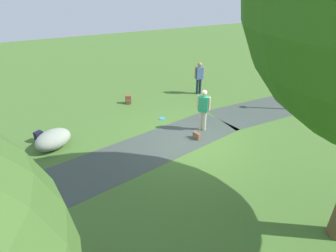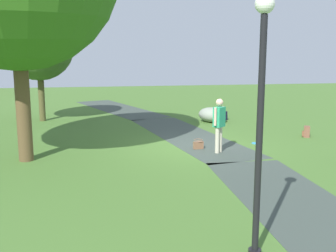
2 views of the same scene
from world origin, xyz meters
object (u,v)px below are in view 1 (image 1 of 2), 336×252
man_near_boulder (199,76)px  backpack_by_boulder (39,137)px  frisbee_on_grass (162,118)px  lawn_boulder (53,139)px  spare_backpack_on_lawn (128,100)px  woman_with_handbag (203,107)px  handbag_on_grass (197,135)px

man_near_boulder → backpack_by_boulder: (7.85, 1.34, -0.77)m
backpack_by_boulder → frisbee_on_grass: backpack_by_boulder is taller
lawn_boulder → spare_backpack_on_lawn: bearing=-146.0°
lawn_boulder → frisbee_on_grass: bearing=-176.5°
lawn_boulder → frisbee_on_grass: lawn_boulder is taller
woman_with_handbag → lawn_boulder: bearing=-13.9°
lawn_boulder → frisbee_on_grass: 4.42m
woman_with_handbag → handbag_on_grass: 1.12m
woman_with_handbag → man_near_boulder: size_ratio=1.01×
man_near_boulder → frisbee_on_grass: man_near_boulder is taller
woman_with_handbag → frisbee_on_grass: bearing=-58.4°
handbag_on_grass → backpack_by_boulder: bearing=-25.7°
man_near_boulder → frisbee_on_grass: (3.01, 1.76, -0.95)m
frisbee_on_grass → backpack_by_boulder: bearing=-5.0°
woman_with_handbag → handbag_on_grass: (0.57, 0.49, -0.83)m
lawn_boulder → spare_backpack_on_lawn: lawn_boulder is taller
woman_with_handbag → backpack_by_boulder: bearing=-19.2°
lawn_boulder → woman_with_handbag: (-5.39, 1.34, 0.64)m
lawn_boulder → handbag_on_grass: (-4.82, 1.83, -0.18)m
spare_backpack_on_lawn → frisbee_on_grass: 2.35m
backpack_by_boulder → frisbee_on_grass: size_ratio=1.56×
handbag_on_grass → spare_backpack_on_lawn: 4.47m
woman_with_handbag → frisbee_on_grass: 2.11m
lawn_boulder → handbag_on_grass: lawn_boulder is taller
handbag_on_grass → lawn_boulder: bearing=-20.8°
frisbee_on_grass → handbag_on_grass: bearing=101.1°
woman_with_handbag → frisbee_on_grass: (0.99, -1.61, -0.96)m
lawn_boulder → spare_backpack_on_lawn: 4.48m
woman_with_handbag → spare_backpack_on_lawn: 4.26m
backpack_by_boulder → handbag_on_grass: bearing=154.3°
man_near_boulder → handbag_on_grass: bearing=56.1°
man_near_boulder → backpack_by_boulder: 8.00m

